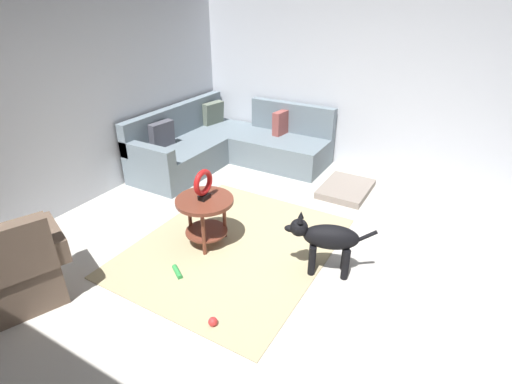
% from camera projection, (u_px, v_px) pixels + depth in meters
% --- Properties ---
extents(ground_plane, '(6.00, 6.00, 0.10)m').
position_uv_depth(ground_plane, '(286.00, 280.00, 3.77)').
color(ground_plane, beige).
extents(wall_back, '(6.00, 0.12, 2.70)m').
position_uv_depth(wall_back, '(58.00, 98.00, 4.43)').
color(wall_back, silver).
rests_on(wall_back, ground_plane).
extents(wall_right, '(0.12, 6.00, 2.70)m').
position_uv_depth(wall_right, '(384.00, 78.00, 5.38)').
color(wall_right, silver).
rests_on(wall_right, ground_plane).
extents(area_rug, '(2.30, 1.90, 0.01)m').
position_uv_depth(area_rug, '(234.00, 246.00, 4.17)').
color(area_rug, tan).
rests_on(area_rug, ground_plane).
extents(sectional_couch, '(2.20, 2.25, 0.88)m').
position_uv_depth(sectional_couch, '(227.00, 146.00, 6.04)').
color(sectional_couch, slate).
rests_on(sectional_couch, ground_plane).
extents(armchair, '(0.97, 0.85, 0.88)m').
position_uv_depth(armchair, '(17.00, 272.00, 3.30)').
color(armchair, brown).
rests_on(armchair, ground_plane).
extents(side_table, '(0.60, 0.60, 0.54)m').
position_uv_depth(side_table, '(205.00, 209.00, 4.05)').
color(side_table, brown).
rests_on(side_table, ground_plane).
extents(torus_sculpture, '(0.28, 0.08, 0.33)m').
position_uv_depth(torus_sculpture, '(203.00, 184.00, 3.91)').
color(torus_sculpture, black).
rests_on(torus_sculpture, side_table).
extents(dog_bed_mat, '(0.80, 0.60, 0.09)m').
position_uv_depth(dog_bed_mat, '(346.00, 189.00, 5.28)').
color(dog_bed_mat, gray).
rests_on(dog_bed_mat, ground_plane).
extents(dog, '(0.39, 0.81, 0.63)m').
position_uv_depth(dog, '(326.00, 239.00, 3.64)').
color(dog, black).
rests_on(dog, ground_plane).
extents(dog_toy_ball, '(0.08, 0.08, 0.08)m').
position_uv_depth(dog_toy_ball, '(213.00, 322.00, 3.18)').
color(dog_toy_ball, red).
rests_on(dog_toy_ball, ground_plane).
extents(dog_toy_rope, '(0.15, 0.19, 0.05)m').
position_uv_depth(dog_toy_rope, '(177.00, 272.00, 3.76)').
color(dog_toy_rope, green).
rests_on(dog_toy_rope, ground_plane).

